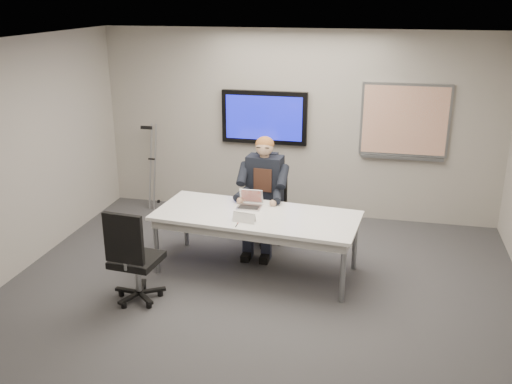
% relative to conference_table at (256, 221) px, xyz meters
% --- Properties ---
extents(floor, '(6.00, 6.00, 0.02)m').
position_rel_conference_table_xyz_m(floor, '(0.16, -0.90, -0.67)').
color(floor, '#3B3A3D').
rests_on(floor, ground).
extents(ceiling, '(6.00, 6.00, 0.02)m').
position_rel_conference_table_xyz_m(ceiling, '(0.16, -0.90, 2.13)').
color(ceiling, silver).
rests_on(ceiling, wall_back).
extents(wall_back, '(6.00, 0.02, 2.80)m').
position_rel_conference_table_xyz_m(wall_back, '(0.16, 2.10, 0.73)').
color(wall_back, '#A9A399').
rests_on(wall_back, ground).
extents(wall_front, '(6.00, 0.02, 2.80)m').
position_rel_conference_table_xyz_m(wall_front, '(0.16, -3.90, 0.73)').
color(wall_front, '#A9A399').
rests_on(wall_front, ground).
extents(conference_table, '(2.53, 1.24, 0.75)m').
position_rel_conference_table_xyz_m(conference_table, '(0.00, 0.00, 0.00)').
color(conference_table, white).
rests_on(conference_table, ground).
extents(tv_display, '(1.30, 0.09, 0.80)m').
position_rel_conference_table_xyz_m(tv_display, '(-0.34, 2.04, 0.83)').
color(tv_display, black).
rests_on(tv_display, wall_back).
extents(whiteboard, '(1.25, 0.08, 1.10)m').
position_rel_conference_table_xyz_m(whiteboard, '(1.71, 2.07, 0.86)').
color(whiteboard, gray).
rests_on(whiteboard, wall_back).
extents(office_chair_far, '(0.62, 0.62, 1.06)m').
position_rel_conference_table_xyz_m(office_chair_far, '(-0.06, 0.91, -0.34)').
color(office_chair_far, black).
rests_on(office_chair_far, ground).
extents(office_chair_near, '(0.58, 0.58, 1.12)m').
position_rel_conference_table_xyz_m(office_chair_near, '(-1.14, -1.02, -0.32)').
color(office_chair_near, black).
rests_on(office_chair_near, ground).
extents(seated_person, '(0.49, 0.83, 1.51)m').
position_rel_conference_table_xyz_m(seated_person, '(-0.07, 0.64, -0.06)').
color(seated_person, '#202435').
rests_on(seated_person, office_chair_far).
extents(crutch, '(0.39, 0.70, 1.44)m').
position_rel_conference_table_xyz_m(crutch, '(-2.11, 1.87, 0.03)').
color(crutch, '#96989D').
rests_on(crutch, ground).
extents(laptop, '(0.29, 0.27, 0.21)m').
position_rel_conference_table_xyz_m(laptop, '(-0.13, 0.23, 0.14)').
color(laptop, silver).
rests_on(laptop, conference_table).
extents(name_tent, '(0.28, 0.12, 0.11)m').
position_rel_conference_table_xyz_m(name_tent, '(-0.09, -0.26, 0.14)').
color(name_tent, white).
rests_on(name_tent, conference_table).
extents(pen, '(0.01, 0.12, 0.01)m').
position_rel_conference_table_xyz_m(pen, '(-0.14, -0.39, 0.09)').
color(pen, black).
rests_on(pen, conference_table).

